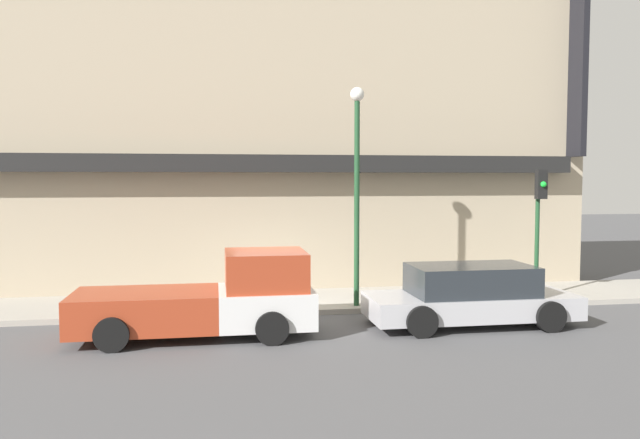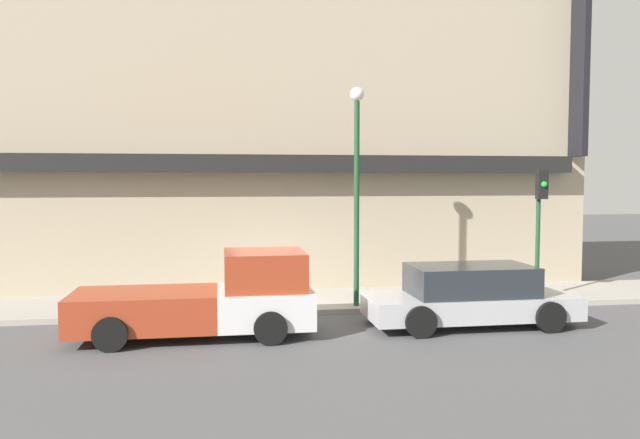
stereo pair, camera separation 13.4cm
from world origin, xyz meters
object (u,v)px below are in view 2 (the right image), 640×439
(parked_car, at_px, (470,296))
(traffic_light, at_px, (540,210))
(pickup_truck, at_px, (211,299))
(street_lamp, at_px, (357,170))
(fire_hydrant, at_px, (234,293))

(parked_car, xyz_separation_m, traffic_light, (2.91, 2.22, 1.88))
(pickup_truck, distance_m, street_lamp, 5.09)
(street_lamp, bearing_deg, parked_car, -41.72)
(parked_car, relative_size, traffic_light, 1.37)
(pickup_truck, distance_m, traffic_light, 9.33)
(pickup_truck, distance_m, parked_car, 5.97)
(street_lamp, xyz_separation_m, traffic_light, (5.18, 0.20, -1.07))
(pickup_truck, xyz_separation_m, traffic_light, (8.88, 2.22, 1.78))
(parked_car, height_order, street_lamp, street_lamp)
(pickup_truck, height_order, fire_hydrant, pickup_truck)
(parked_car, bearing_deg, traffic_light, 37.88)
(fire_hydrant, height_order, traffic_light, traffic_light)
(parked_car, height_order, traffic_light, traffic_light)
(pickup_truck, xyz_separation_m, street_lamp, (3.70, 2.03, 2.85))
(pickup_truck, relative_size, parked_car, 1.06)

